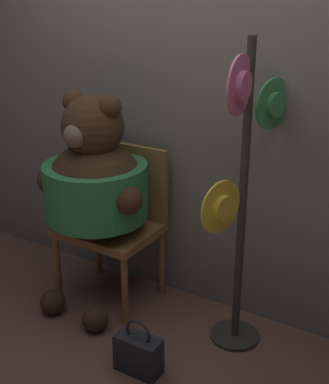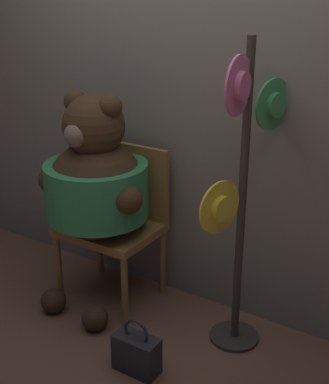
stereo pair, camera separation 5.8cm
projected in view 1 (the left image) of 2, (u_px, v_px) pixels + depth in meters
name	position (u px, v px, depth m)	size (l,w,h in m)	color
ground_plane	(137.00, 332.00, 3.12)	(14.00, 14.00, 0.00)	brown
wall_back	(188.00, 113.00, 3.12)	(8.00, 0.10, 2.38)	slate
chair	(116.00, 215.00, 3.33)	(0.58, 0.47, 0.97)	olive
teddy_bear	(95.00, 185.00, 3.13)	(0.74, 0.65, 1.34)	#3D2819
hat_display_rack	(242.00, 186.00, 2.71)	(0.28, 0.61, 1.68)	#332D28
handbag_on_ground	(138.00, 353.00, 2.77)	(0.24, 0.12, 0.32)	#232328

